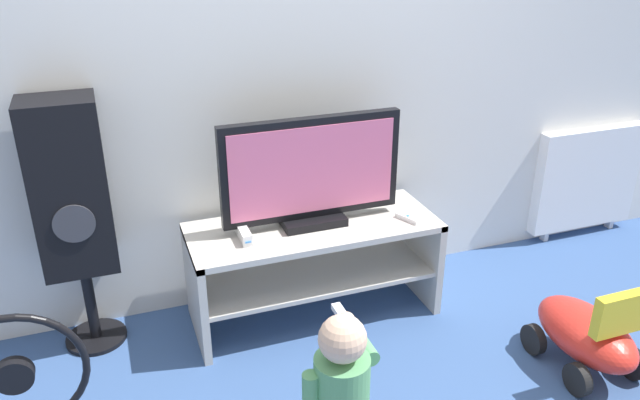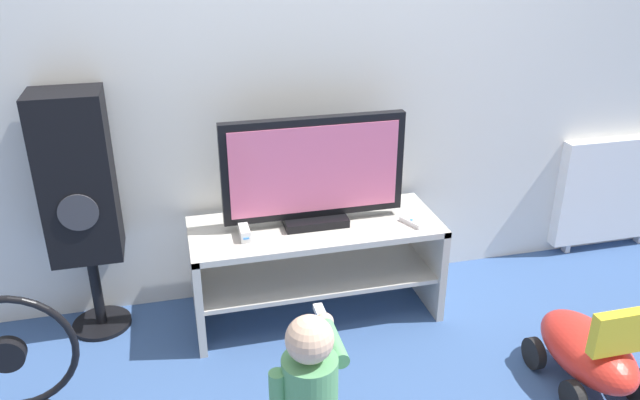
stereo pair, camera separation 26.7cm
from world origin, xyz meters
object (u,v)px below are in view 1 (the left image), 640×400
(television, at_px, (311,173))
(radiator, at_px, (587,179))
(child, at_px, (341,391))
(speaker_tower, at_px, (71,193))
(floor_fan, at_px, (20,395))
(game_console, at_px, (243,233))
(ride_on_toy, at_px, (587,333))
(remote_primary, at_px, (408,218))

(television, xyz_separation_m, radiator, (1.87, 0.22, -0.38))
(child, xyz_separation_m, radiator, (2.14, 1.29, -0.05))
(child, relative_size, radiator, 0.99)
(speaker_tower, height_order, floor_fan, speaker_tower)
(game_console, xyz_separation_m, ride_on_toy, (1.34, -0.78, -0.35))
(game_console, xyz_separation_m, child, (0.08, -1.02, -0.10))
(television, bearing_deg, remote_primary, -16.59)
(speaker_tower, distance_m, floor_fan, 0.85)
(television, xyz_separation_m, remote_primary, (0.45, -0.13, -0.25))
(game_console, relative_size, child, 0.26)
(speaker_tower, bearing_deg, floor_fan, -110.96)
(remote_primary, relative_size, radiator, 0.18)
(television, distance_m, child, 1.14)
(floor_fan, distance_m, radiator, 3.26)
(remote_primary, height_order, ride_on_toy, remote_primary)
(child, bearing_deg, game_console, 94.34)
(television, height_order, remote_primary, television)
(television, bearing_deg, ride_on_toy, -39.78)
(game_console, height_order, speaker_tower, speaker_tower)
(speaker_tower, height_order, ride_on_toy, speaker_tower)
(game_console, xyz_separation_m, radiator, (2.21, 0.27, -0.15))
(floor_fan, distance_m, ride_on_toy, 2.31)
(television, distance_m, game_console, 0.42)
(speaker_tower, xyz_separation_m, floor_fan, (-0.25, -0.65, -0.49))
(floor_fan, bearing_deg, radiator, 13.33)
(ride_on_toy, bearing_deg, game_console, 149.72)
(radiator, bearing_deg, speaker_tower, -177.97)
(game_console, bearing_deg, remote_primary, -6.38)
(child, relative_size, floor_fan, 1.17)
(child, distance_m, floor_fan, 1.17)
(game_console, height_order, radiator, radiator)
(speaker_tower, bearing_deg, ride_on_toy, -24.88)
(remote_primary, xyz_separation_m, speaker_tower, (-1.50, 0.25, 0.25))
(television, height_order, ride_on_toy, television)
(game_console, relative_size, remote_primary, 1.40)
(game_console, xyz_separation_m, floor_fan, (-0.95, -0.48, -0.25))
(floor_fan, height_order, radiator, radiator)
(floor_fan, bearing_deg, speaker_tower, 69.04)
(game_console, relative_size, radiator, 0.26)
(radiator, bearing_deg, remote_primary, -165.87)
(ride_on_toy, xyz_separation_m, radiator, (0.88, 1.05, 0.20))
(ride_on_toy, height_order, radiator, radiator)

